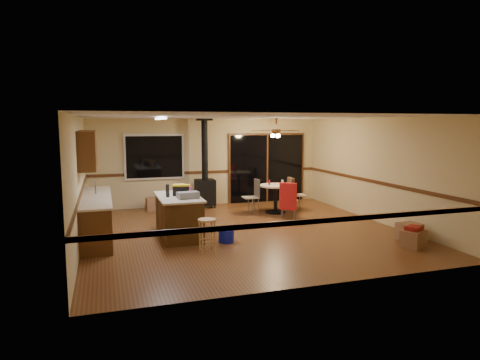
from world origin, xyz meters
name	(u,v)px	position (x,y,z in m)	size (l,w,h in m)	color
floor	(244,231)	(0.00, 0.00, 0.00)	(7.00, 7.00, 0.00)	brown
ceiling	(244,117)	(0.00, 0.00, 2.60)	(7.00, 7.00, 0.00)	silver
wall_back	(208,162)	(0.00, 3.50, 1.30)	(7.00, 7.00, 0.00)	#D0BB84
wall_front	(318,202)	(0.00, -3.50, 1.30)	(7.00, 7.00, 0.00)	#D0BB84
wall_left	(79,181)	(-3.50, 0.00, 1.30)	(7.00, 7.00, 0.00)	#D0BB84
wall_right	(377,170)	(3.50, 0.00, 1.30)	(7.00, 7.00, 0.00)	#D0BB84
chair_rail	(244,188)	(0.00, 0.00, 1.00)	(7.00, 7.00, 0.08)	#502B14
window	(154,157)	(-1.60, 3.45, 1.50)	(1.72, 0.10, 1.32)	black
sliding_door	(267,169)	(1.90, 3.45, 1.05)	(2.52, 0.10, 2.10)	black
lower_cabinets	(97,218)	(-3.20, 0.50, 0.43)	(0.60, 3.00, 0.86)	#593216
countertop	(96,197)	(-3.20, 0.50, 0.88)	(0.64, 3.04, 0.04)	beige
upper_cabinets	(88,149)	(-3.33, 0.70, 1.90)	(0.35, 2.00, 0.80)	#593216
kitchen_island	(179,216)	(-1.50, 0.00, 0.45)	(0.88, 1.68, 0.90)	#472C11
wood_stove	(205,183)	(-0.20, 3.05, 0.73)	(0.55, 0.50, 2.52)	black
ceiling_fan	(276,133)	(1.48, 1.71, 2.21)	(0.24, 0.24, 0.55)	brown
fluorescent_strip	(161,119)	(-1.80, 0.30, 2.56)	(0.10, 1.20, 0.04)	white
toolbox_grey	(188,195)	(-1.36, -0.37, 0.97)	(0.44, 0.24, 0.14)	slate
toolbox_black	(182,191)	(-1.42, 0.04, 1.00)	(0.38, 0.20, 0.21)	black
toolbox_yellow_lid	(181,185)	(-1.42, 0.04, 1.12)	(0.38, 0.20, 0.03)	gold
box_on_island	(181,188)	(-1.37, 0.44, 1.00)	(0.22, 0.29, 0.20)	#8E623F
bottle_dark	(168,191)	(-1.74, -0.07, 1.03)	(0.08, 0.08, 0.27)	black
bottle_pink	(191,192)	(-1.26, -0.18, 1.01)	(0.07, 0.07, 0.22)	#D84C8C
bottle_white	(178,187)	(-1.39, 0.68, 0.99)	(0.06, 0.06, 0.18)	white
bar_stool	(207,235)	(-1.17, -1.27, 0.32)	(0.35, 0.35, 0.64)	tan
blue_bucket	(226,236)	(-0.63, -0.74, 0.13)	(0.32, 0.32, 0.27)	#0D19BC
dining_table	(276,194)	(1.48, 1.71, 0.53)	(0.90, 0.90, 0.78)	black
glass_red	(269,182)	(1.33, 1.81, 0.85)	(0.05, 0.05, 0.14)	#590C14
glass_cream	(282,182)	(1.66, 1.66, 0.85)	(0.06, 0.06, 0.14)	beige
chair_left	(254,192)	(0.89, 1.81, 0.59)	(0.41, 0.40, 0.51)	tan
chair_near	(288,196)	(1.48, 0.86, 0.60)	(0.60, 0.62, 0.70)	tan
chair_right	(292,190)	(2.00, 1.79, 0.60)	(0.52, 0.48, 0.70)	tan
box_under_window	(154,204)	(-1.68, 3.10, 0.18)	(0.45, 0.36, 0.36)	#8E623F
box_corner_a	(413,239)	(2.82, -2.23, 0.17)	(0.45, 0.38, 0.34)	#8E623F
box_corner_b	(409,232)	(3.10, -1.77, 0.18)	(0.44, 0.38, 0.36)	#8E623F
box_small_red	(414,228)	(2.82, -2.23, 0.38)	(0.31, 0.26, 0.08)	maroon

